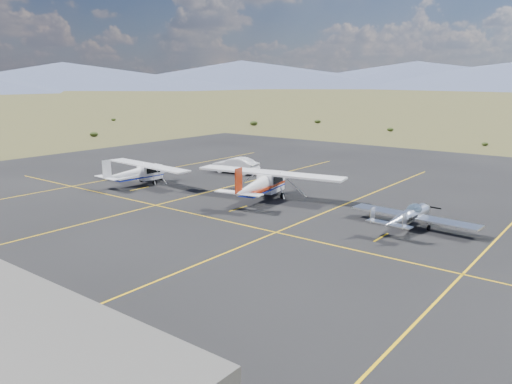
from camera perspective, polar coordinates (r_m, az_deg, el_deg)
ground at (r=34.57m, az=10.82°, el=-2.83°), size 1600.00×1600.00×0.00m
apron at (r=38.12m, az=1.42°, el=-1.14°), size 72.00×72.00×0.02m
aircraft_low_wing at (r=32.54m, az=17.14°, el=-2.59°), size 5.94×8.27×1.80m
aircraft_cessna at (r=38.36m, az=0.77°, el=1.06°), size 7.55×12.29×3.10m
aircraft_plain at (r=45.24m, az=-13.26°, el=2.22°), size 6.14×10.22×2.58m
sedan at (r=49.76m, az=-2.38°, el=3.07°), size 2.39×4.96×1.57m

